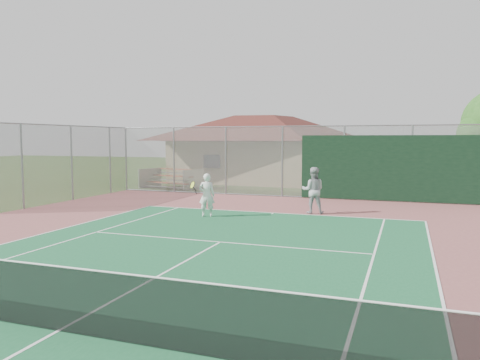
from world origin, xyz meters
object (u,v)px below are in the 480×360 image
Objects in this scene: clubhouse at (264,142)px; player_white_front at (206,195)px; bleachers at (171,178)px; player_grey_back at (313,191)px.

clubhouse is 8.00× the size of player_white_front.
bleachers is at bearing -116.53° from clubhouse.
player_grey_back is (5.83, -12.86, -1.79)m from clubhouse.
bleachers is 11.64m from player_grey_back.
player_white_front is 0.90× the size of player_grey_back.
bleachers is at bearing -73.59° from player_white_front.
clubhouse is at bearing -99.98° from player_white_front.
player_grey_back is at bearing -19.66° from bleachers.
bleachers is 1.91× the size of player_grey_back.
clubhouse is 14.24m from player_grey_back.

